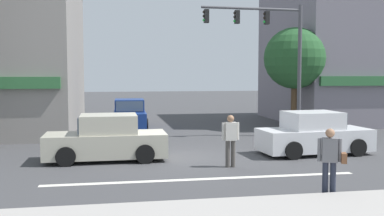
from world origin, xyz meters
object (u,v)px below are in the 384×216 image
object	(u,v)px
sedan_approaching_near	(107,140)
pedestrian_mid_crossing	(230,138)
street_tree	(295,58)
sedan_crossing_center	(314,135)
pedestrian_foreground_with_bag	(331,158)
sedan_crossing_rightbound	(130,115)
traffic_light_mast	(274,45)

from	to	relation	value
sedan_approaching_near	pedestrian_mid_crossing	size ratio (longest dim) A/B	2.46
street_tree	pedestrian_mid_crossing	xyz separation A→B (m)	(-5.95, -8.99, -2.84)
sedan_crossing_center	pedestrian_mid_crossing	bearing A→B (deg)	-154.65
pedestrian_foreground_with_bag	pedestrian_mid_crossing	size ratio (longest dim) A/B	1.00
sedan_crossing_center	pedestrian_mid_crossing	world-z (taller)	pedestrian_mid_crossing
sedan_crossing_center	pedestrian_mid_crossing	size ratio (longest dim) A/B	2.52
sedan_crossing_rightbound	sedan_approaching_near	bearing A→B (deg)	-97.21
sedan_crossing_center	pedestrian_mid_crossing	distance (m)	4.07
sedan_crossing_center	sedan_approaching_near	bearing A→B (deg)	178.94
sedan_approaching_near	sedan_crossing_rightbound	bearing A→B (deg)	82.79
sedan_crossing_center	sedan_crossing_rightbound	bearing A→B (deg)	124.56
street_tree	sedan_crossing_center	bearing A→B (deg)	-107.43
sedan_crossing_rightbound	pedestrian_mid_crossing	bearing A→B (deg)	-76.06
traffic_light_mast	sedan_crossing_rightbound	xyz separation A→B (m)	(-6.51, 4.75, -3.59)
sedan_approaching_near	traffic_light_mast	bearing A→B (deg)	29.94
street_tree	pedestrian_foreground_with_bag	xyz separation A→B (m)	(-4.50, -12.82, -2.84)
street_tree	sedan_crossing_center	world-z (taller)	street_tree
traffic_light_mast	pedestrian_mid_crossing	world-z (taller)	traffic_light_mast
street_tree	pedestrian_mid_crossing	size ratio (longest dim) A/B	3.27
pedestrian_mid_crossing	street_tree	bearing A→B (deg)	56.52
sedan_crossing_center	street_tree	bearing A→B (deg)	72.57
street_tree	pedestrian_foreground_with_bag	world-z (taller)	street_tree
traffic_light_mast	sedan_crossing_center	bearing A→B (deg)	-91.28
sedan_approaching_near	sedan_crossing_center	world-z (taller)	same
traffic_light_mast	pedestrian_foreground_with_bag	distance (m)	10.91
traffic_light_mast	pedestrian_mid_crossing	size ratio (longest dim) A/B	3.71
sedan_crossing_rightbound	pedestrian_foreground_with_bag	size ratio (longest dim) A/B	2.48
sedan_crossing_rightbound	sedan_approaching_near	size ratio (longest dim) A/B	1.01
traffic_light_mast	sedan_crossing_rightbound	size ratio (longest dim) A/B	1.49
street_tree	sedan_crossing_center	distance (m)	8.20
sedan_crossing_center	pedestrian_mid_crossing	xyz separation A→B (m)	(-3.67, -1.74, 0.24)
sedan_crossing_center	pedestrian_foreground_with_bag	xyz separation A→B (m)	(-2.22, -5.56, 0.24)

